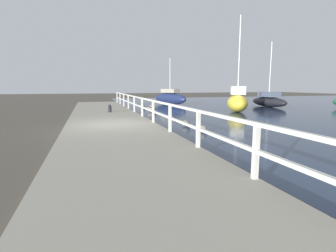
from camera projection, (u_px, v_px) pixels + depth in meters
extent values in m
plane|color=#4C473D|center=(112.00, 129.00, 12.12)|extent=(120.00, 120.00, 0.00)
cube|color=gray|center=(112.00, 127.00, 12.11)|extent=(4.13, 36.00, 0.23)
cube|color=beige|center=(256.00, 151.00, 4.92)|extent=(0.10, 0.10, 1.09)
cube|color=beige|center=(198.00, 129.00, 7.47)|extent=(0.10, 0.10, 1.09)
cube|color=beige|center=(170.00, 118.00, 10.02)|extent=(0.10, 0.10, 1.09)
cube|color=beige|center=(153.00, 111.00, 12.57)|extent=(0.10, 0.10, 1.09)
cube|color=beige|center=(142.00, 107.00, 15.13)|extent=(0.10, 0.10, 1.09)
cube|color=beige|center=(134.00, 104.00, 17.68)|extent=(0.10, 0.10, 1.09)
cube|color=beige|center=(128.00, 102.00, 20.23)|extent=(0.10, 0.10, 1.09)
cube|color=beige|center=(124.00, 100.00, 22.78)|extent=(0.10, 0.10, 1.09)
cube|color=beige|center=(120.00, 98.00, 25.34)|extent=(0.10, 0.10, 1.09)
cube|color=beige|center=(117.00, 97.00, 27.89)|extent=(0.10, 0.10, 1.09)
cube|color=beige|center=(153.00, 101.00, 12.50)|extent=(0.09, 32.50, 0.08)
cube|color=beige|center=(153.00, 111.00, 12.57)|extent=(0.09, 32.50, 0.08)
ellipsoid|color=gray|center=(202.00, 129.00, 11.19)|extent=(0.40, 0.36, 0.30)
ellipsoid|color=gray|center=(152.00, 108.00, 20.15)|extent=(0.69, 0.62, 0.52)
ellipsoid|color=#666056|center=(142.00, 106.00, 23.25)|extent=(0.47, 0.42, 0.35)
ellipsoid|color=#666056|center=(186.00, 123.00, 12.82)|extent=(0.43, 0.39, 0.32)
cylinder|color=black|center=(110.00, 109.00, 17.69)|extent=(0.24, 0.24, 0.36)
sphere|color=black|center=(110.00, 106.00, 17.65)|extent=(0.21, 0.21, 0.21)
ellipsoid|color=gold|center=(237.00, 103.00, 20.02)|extent=(2.69, 3.55, 1.32)
cube|color=silver|center=(238.00, 90.00, 19.87)|extent=(1.36, 1.32, 0.63)
cylinder|color=silver|center=(239.00, 56.00, 19.48)|extent=(0.09, 0.09, 5.77)
ellipsoid|color=black|center=(269.00, 102.00, 24.86)|extent=(1.88, 5.07, 0.95)
cube|color=#4C566B|center=(269.00, 94.00, 24.75)|extent=(1.23, 2.25, 0.44)
cylinder|color=silver|center=(270.00, 70.00, 24.40)|extent=(0.09, 0.09, 5.03)
ellipsoid|color=#192347|center=(170.00, 99.00, 27.64)|extent=(2.90, 4.94, 1.26)
cube|color=#9E937F|center=(170.00, 91.00, 27.51)|extent=(1.57, 2.33, 0.39)
cylinder|color=silver|center=(170.00, 76.00, 27.28)|extent=(0.09, 0.09, 3.54)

